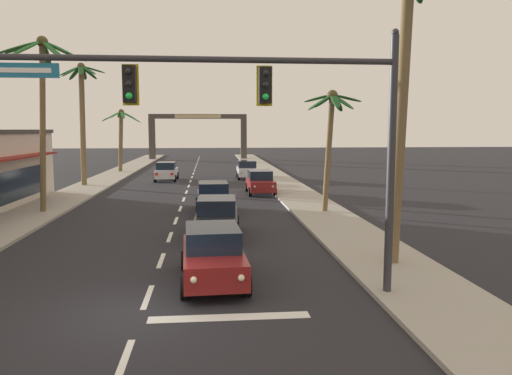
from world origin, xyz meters
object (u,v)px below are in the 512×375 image
Objects in this scene: sedan_parked_nearest_kerb at (260,182)px; palm_right_nearest at (405,65)px; traffic_signal_mast at (273,111)px; town_gateway_arch at (198,130)px; palm_left_farthest at (121,129)px; sedan_lead_at_stop_bar at (213,254)px; sedan_oncoming_far at (166,171)px; palm_right_second at (330,123)px; sedan_third_in_queue at (217,217)px; sedan_fifth_in_queue at (213,197)px; sedan_parked_mid_kerb at (247,169)px; palm_left_second at (42,83)px; palm_left_third at (82,106)px.

palm_right_nearest is at bearing -81.83° from sedan_parked_nearest_kerb.
traffic_signal_mast reaches higher than town_gateway_arch.
palm_right_nearest is at bearing -67.44° from palm_left_farthest.
sedan_oncoming_far is (-3.99, 30.14, 0.00)m from sedan_lead_at_stop_bar.
sedan_lead_at_stop_bar is 13.96m from palm_right_second.
palm_left_farthest is 0.66× the size of palm_right_nearest.
palm_right_second is at bearing 89.01° from palm_right_nearest.
sedan_oncoming_far is at bearing 99.93° from traffic_signal_mast.
palm_right_second is at bearing -80.49° from town_gateway_arch.
sedan_lead_at_stop_bar is 1.00× the size of sedan_third_in_queue.
sedan_third_in_queue is at bearing -80.00° from sedan_oncoming_far.
sedan_parked_mid_kerb is at bearing 79.97° from sedan_fifth_in_queue.
palm_left_second is (-12.34, -18.26, 6.24)m from sedan_parked_mid_kerb.
palm_left_third is at bearing 157.42° from sedan_parked_nearest_kerb.
sedan_fifth_in_queue is 0.30× the size of town_gateway_arch.
sedan_lead_at_stop_bar and sedan_third_in_queue have the same top height.
sedan_parked_nearest_kerb is 20.23m from palm_right_nearest.
town_gateway_arch reaches higher than sedan_third_in_queue.
palm_left_farthest is at bearing 112.56° from palm_right_nearest.
sedan_parked_nearest_kerb is at bearing 98.17° from palm_right_nearest.
palm_left_third is 1.46× the size of palm_left_farthest.
sedan_third_in_queue is 1.01× the size of sedan_oncoming_far.
sedan_oncoming_far is 18.87m from palm_left_second.
sedan_parked_nearest_kerb is 41.25m from town_gateway_arch.
sedan_third_in_queue is 0.44× the size of palm_right_nearest.
palm_right_nearest is at bearing -90.99° from palm_right_second.
traffic_signal_mast is at bearing -84.10° from sedan_fifth_in_queue.
traffic_signal_mast reaches higher than sedan_third_in_queue.
palm_left_farthest is 23.37m from town_gateway_arch.
sedan_third_in_queue is 24.17m from sedan_oncoming_far.
sedan_parked_nearest_kerb is at bearing 108.74° from palm_right_second.
sedan_parked_nearest_kerb is at bearing 30.28° from palm_left_second.
traffic_signal_mast is 33.37m from sedan_parked_mid_kerb.
sedan_parked_mid_kerb is 30.84m from palm_right_nearest.
palm_left_third is at bearing 139.18° from palm_right_second.
sedan_third_in_queue is 6.34m from sedan_fifth_in_queue.
sedan_parked_mid_kerb is 0.66× the size of palm_left_farthest.
sedan_parked_nearest_kerb is (7.51, -9.82, 0.00)m from sedan_oncoming_far.
sedan_third_in_queue is at bearing 139.42° from palm_right_nearest.
palm_left_second reaches higher than town_gateway_arch.
palm_right_second reaches higher than sedan_parked_mid_kerb.
sedan_lead_at_stop_bar is 8.64m from palm_right_nearest.
sedan_third_in_queue is 0.46× the size of palm_left_third.
palm_right_nearest reaches higher than sedan_fifth_in_queue.
palm_left_second is (-9.16, 6.70, 6.24)m from sedan_third_in_queue.
sedan_parked_nearest_kerb is (3.42, 7.64, 0.00)m from sedan_fifth_in_queue.
sedan_lead_at_stop_bar is 0.47× the size of palm_left_second.
traffic_signal_mast is 2.35× the size of sedan_fifth_in_queue.
palm_left_third is 21.97m from palm_right_second.
town_gateway_arch is at bearing 97.69° from palm_right_nearest.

